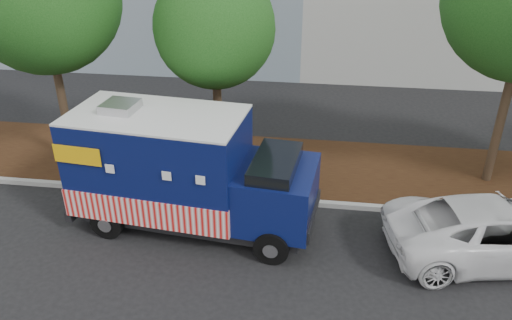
# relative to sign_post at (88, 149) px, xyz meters

# --- Properties ---
(ground) EXTENTS (120.00, 120.00, 0.00)m
(ground) POSITION_rel_sign_post_xyz_m (3.78, -1.75, -1.20)
(ground) COLOR black
(ground) RESTS_ON ground
(curb) EXTENTS (120.00, 0.18, 0.15)m
(curb) POSITION_rel_sign_post_xyz_m (3.78, -0.35, -1.12)
(curb) COLOR #9E9E99
(curb) RESTS_ON ground
(mulch_strip) EXTENTS (120.00, 4.00, 0.15)m
(mulch_strip) POSITION_rel_sign_post_xyz_m (3.78, 1.75, -1.12)
(mulch_strip) COLOR black
(mulch_strip) RESTS_ON ground
(tree_b) EXTENTS (3.50, 3.50, 6.32)m
(tree_b) POSITION_rel_sign_post_xyz_m (3.68, 1.46, 3.36)
(tree_b) COLOR #38281C
(tree_b) RESTS_ON ground
(sign_post) EXTENTS (0.06, 0.06, 2.40)m
(sign_post) POSITION_rel_sign_post_xyz_m (0.00, 0.00, 0.00)
(sign_post) COLOR #473828
(sign_post) RESTS_ON ground
(food_truck) EXTENTS (6.60, 3.03, 3.37)m
(food_truck) POSITION_rel_sign_post_xyz_m (3.35, -1.67, 0.32)
(food_truck) COLOR black
(food_truck) RESTS_ON ground
(white_car) EXTENTS (5.64, 3.37, 1.47)m
(white_car) POSITION_rel_sign_post_xyz_m (11.22, -2.00, -0.47)
(white_car) COLOR white
(white_car) RESTS_ON ground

